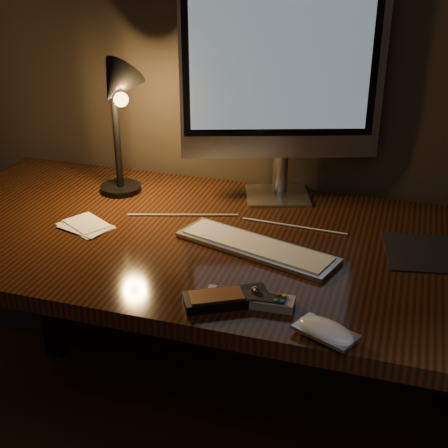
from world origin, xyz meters
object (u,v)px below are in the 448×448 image
(tv_remote, at_px, (250,299))
(keyboard, at_px, (256,247))
(desk, at_px, (230,270))
(desk_lamp, at_px, (117,104))
(monitor, at_px, (281,81))
(mouse, at_px, (326,333))
(media_remote, at_px, (226,298))

(tv_remote, bearing_deg, keyboard, 98.54)
(desk, relative_size, desk_lamp, 4.04)
(monitor, bearing_deg, mouse, -87.95)
(keyboard, height_order, media_remote, media_remote)
(desk, height_order, desk_lamp, desk_lamp)
(monitor, relative_size, tv_remote, 3.03)
(desk, relative_size, monitor, 2.86)
(media_remote, bearing_deg, desk_lamp, 105.56)
(keyboard, distance_m, media_remote, 0.25)
(desk_lamp, bearing_deg, desk, -21.95)
(desk, relative_size, media_remote, 8.87)
(keyboard, bearing_deg, tv_remote, -61.44)
(keyboard, distance_m, mouse, 0.37)
(keyboard, relative_size, media_remote, 2.21)
(mouse, xyz_separation_m, tv_remote, (-0.17, 0.07, -0.00))
(mouse, bearing_deg, keyboard, 149.69)
(monitor, height_order, tv_remote, monitor)
(mouse, distance_m, media_remote, 0.22)
(keyboard, bearing_deg, monitor, 111.22)
(monitor, bearing_deg, keyboard, -104.48)
(keyboard, height_order, tv_remote, tv_remote)
(desk_lamp, bearing_deg, media_remote, -51.76)
(desk, distance_m, desk_lamp, 0.53)
(media_remote, distance_m, tv_remote, 0.05)
(mouse, bearing_deg, tv_remote, -178.83)
(media_remote, bearing_deg, keyboard, 61.13)
(mouse, bearing_deg, monitor, 135.29)
(monitor, height_order, mouse, monitor)
(keyboard, height_order, mouse, mouse)
(monitor, xyz_separation_m, desk_lamp, (-0.42, -0.12, -0.06))
(media_remote, height_order, desk_lamp, desk_lamp)
(desk, height_order, mouse, mouse)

